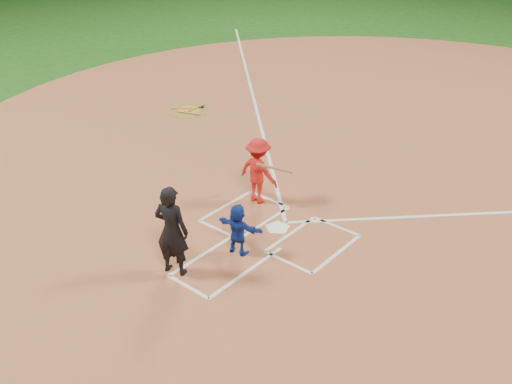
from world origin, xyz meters
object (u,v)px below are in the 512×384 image
Objects in this scene: home_plate at (278,228)px; on_deck_circle at (189,110)px; batter_at_plate at (258,171)px; catcher at (238,229)px; umpire at (172,231)px.

home_plate is 8.20m from on_deck_circle.
batter_at_plate is (5.95, -3.42, 0.82)m from on_deck_circle.
catcher is at bearing -37.44° from on_deck_circle.
on_deck_circle is 9.41m from umpire.
on_deck_circle is 6.91m from batter_at_plate.
batter_at_plate is at bearing -70.45° from catcher.
umpire is at bearing 58.73° from catcher.
batter_at_plate reaches higher than catcher.
on_deck_circle is at bearing -63.86° from umpire.
umpire is at bearing -80.23° from batter_at_plate.
catcher is at bearing 88.06° from home_plate.
on_deck_circle is (-7.09, 4.11, -0.00)m from home_plate.
umpire is (-0.53, -1.32, 0.39)m from catcher.
batter_at_plate reaches higher than on_deck_circle.
catcher is 0.59× the size of umpire.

